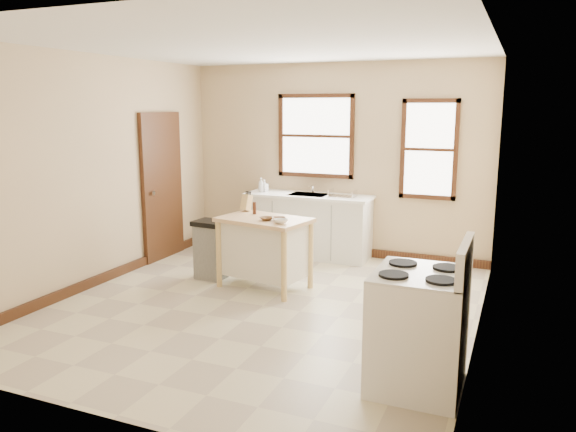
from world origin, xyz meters
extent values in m
plane|color=#BAAB93|center=(0.00, 0.00, 0.00)|extent=(5.00, 5.00, 0.00)
plane|color=white|center=(0.00, 0.00, 2.80)|extent=(5.00, 5.00, 0.00)
cube|color=tan|center=(0.00, 2.50, 1.40)|extent=(4.50, 0.04, 2.80)
cube|color=tan|center=(-2.25, 0.00, 1.40)|extent=(0.04, 5.00, 2.80)
cube|color=tan|center=(2.25, 0.00, 1.40)|extent=(0.04, 5.00, 2.80)
cube|color=#32170D|center=(-2.21, 1.30, 1.05)|extent=(0.06, 0.90, 2.10)
cube|color=#32170D|center=(0.00, 2.47, 0.06)|extent=(4.50, 0.04, 0.12)
cube|color=#32170D|center=(-2.22, 0.00, 0.06)|extent=(0.04, 5.00, 0.12)
cylinder|color=silver|center=(-0.30, 2.38, 1.03)|extent=(0.03, 0.03, 0.22)
imported|color=#B2B2B2|center=(-1.03, 2.13, 1.03)|extent=(0.10, 0.10, 0.22)
imported|color=#B2B2B2|center=(-1.00, 2.18, 1.01)|extent=(0.10, 0.10, 0.18)
cylinder|color=#3E1E10|center=(-0.48, 0.78, 0.94)|extent=(0.06, 0.06, 0.15)
imported|color=brown|center=(-0.18, 0.49, 0.88)|extent=(0.21, 0.21, 0.04)
imported|color=brown|center=(-0.04, 0.52, 0.89)|extent=(0.20, 0.20, 0.04)
imported|color=white|center=(0.04, 0.39, 0.89)|extent=(0.18, 0.18, 0.05)
camera|label=1|loc=(2.55, -5.36, 2.19)|focal=35.00mm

